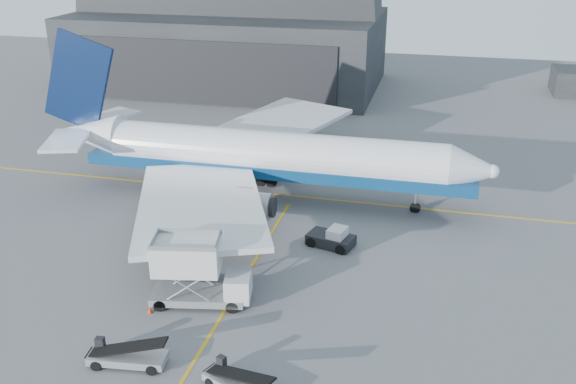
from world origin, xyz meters
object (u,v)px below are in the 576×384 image
(airliner, at_px, (257,155))
(belt_loader_a, at_px, (127,356))
(catering_truck, at_px, (196,273))
(pushback_tug, at_px, (332,239))
(belt_loader_b, at_px, (239,383))

(airliner, height_order, belt_loader_a, airliner)
(airliner, xyz_separation_m, catering_truck, (1.25, -20.01, -2.02))
(belt_loader_a, bearing_deg, airliner, 82.01)
(airliner, xyz_separation_m, belt_loader_a, (-0.50, -27.79, -3.93))
(pushback_tug, bearing_deg, belt_loader_a, -102.26)
(pushback_tug, distance_m, belt_loader_a, 21.34)
(pushback_tug, distance_m, belt_loader_b, 19.81)
(belt_loader_a, xyz_separation_m, belt_loader_b, (7.64, -0.71, -0.04))
(pushback_tug, height_order, belt_loader_b, belt_loader_b)
(catering_truck, distance_m, belt_loader_a, 8.20)
(pushback_tug, relative_size, belt_loader_b, 0.88)
(airliner, height_order, pushback_tug, airliner)
(pushback_tug, height_order, belt_loader_a, belt_loader_a)
(airliner, xyz_separation_m, belt_loader_b, (7.13, -28.50, -3.97))
(airliner, relative_size, belt_loader_b, 9.35)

